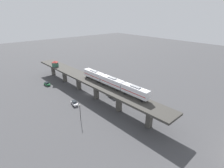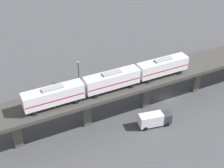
{
  "view_description": "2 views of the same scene",
  "coord_description": "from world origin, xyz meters",
  "px_view_note": "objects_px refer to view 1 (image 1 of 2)",
  "views": [
    {
      "loc": [
        41.68,
        67.34,
        37.58
      ],
      "look_at": [
        -2.02,
        15.76,
        9.77
      ],
      "focal_mm": 28.0,
      "sensor_mm": 36.0,
      "label": 1
    },
    {
      "loc": [
        -51.7,
        37.82,
        46.04
      ],
      "look_at": [
        -2.02,
        15.76,
        9.77
      ],
      "focal_mm": 50.0,
      "sensor_mm": 36.0,
      "label": 2
    }
  ],
  "objects_px": {
    "street_lamp": "(80,111)",
    "signal_hut": "(55,64)",
    "subway_train": "(112,82)",
    "street_car_green": "(47,84)",
    "street_car_white": "(74,103)",
    "delivery_truck": "(110,92)"
  },
  "relations": [
    {
      "from": "street_car_green",
      "to": "delivery_truck",
      "type": "relative_size",
      "value": 0.61
    },
    {
      "from": "signal_hut",
      "to": "street_car_white",
      "type": "distance_m",
      "value": 36.09
    },
    {
      "from": "street_lamp",
      "to": "signal_hut",
      "type": "bearing_deg",
      "value": -103.77
    },
    {
      "from": "street_car_green",
      "to": "street_car_white",
      "type": "xyz_separation_m",
      "value": [
        -0.64,
        29.57,
        0.0
      ]
    },
    {
      "from": "subway_train",
      "to": "street_car_green",
      "type": "bearing_deg",
      "value": -71.49
    },
    {
      "from": "street_car_white",
      "to": "delivery_truck",
      "type": "relative_size",
      "value": 0.62
    },
    {
      "from": "street_car_green",
      "to": "subway_train",
      "type": "bearing_deg",
      "value": 108.51
    },
    {
      "from": "street_lamp",
      "to": "subway_train",
      "type": "bearing_deg",
      "value": -173.29
    },
    {
      "from": "street_car_white",
      "to": "delivery_truck",
      "type": "distance_m",
      "value": 18.49
    },
    {
      "from": "street_car_green",
      "to": "signal_hut",
      "type": "bearing_deg",
      "value": -149.66
    },
    {
      "from": "delivery_truck",
      "to": "street_car_green",
      "type": "bearing_deg",
      "value": -59.62
    },
    {
      "from": "street_car_green",
      "to": "street_car_white",
      "type": "bearing_deg",
      "value": 91.25
    },
    {
      "from": "subway_train",
      "to": "street_lamp",
      "type": "relative_size",
      "value": 5.37
    },
    {
      "from": "delivery_truck",
      "to": "street_lamp",
      "type": "relative_size",
      "value": 1.07
    },
    {
      "from": "signal_hut",
      "to": "delivery_truck",
      "type": "relative_size",
      "value": 0.46
    },
    {
      "from": "subway_train",
      "to": "street_car_green",
      "type": "distance_m",
      "value": 43.32
    },
    {
      "from": "signal_hut",
      "to": "street_lamp",
      "type": "distance_m",
      "value": 48.33
    },
    {
      "from": "subway_train",
      "to": "signal_hut",
      "type": "bearing_deg",
      "value": -82.91
    },
    {
      "from": "street_car_green",
      "to": "delivery_truck",
      "type": "distance_m",
      "value": 37.41
    },
    {
      "from": "street_car_white",
      "to": "street_lamp",
      "type": "relative_size",
      "value": 0.67
    },
    {
      "from": "subway_train",
      "to": "street_car_white",
      "type": "xyz_separation_m",
      "value": [
        12.74,
        -10.42,
        -9.88
      ]
    },
    {
      "from": "street_car_white",
      "to": "delivery_truck",
      "type": "xyz_separation_m",
      "value": [
        -18.27,
        2.7,
        0.82
      ]
    }
  ]
}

